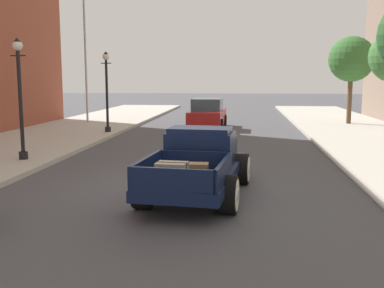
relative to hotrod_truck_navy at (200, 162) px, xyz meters
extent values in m
plane|color=#47474C|center=(-0.50, 0.36, -0.75)|extent=(140.00, 140.00, 0.00)
cube|color=#0F1938|center=(-0.02, -0.24, -0.21)|extent=(2.22, 5.05, 0.24)
cube|color=#0F1938|center=(0.01, 0.11, 0.31)|extent=(1.66, 1.24, 0.80)
cube|color=#0F1938|center=(0.01, 0.06, 0.77)|extent=(1.52, 1.07, 0.12)
cube|color=#3D4C5B|center=(0.07, 0.67, 0.47)|extent=(1.32, 0.17, 0.44)
cube|color=#0F1938|center=(0.14, 1.40, 0.17)|extent=(1.46, 1.62, 0.52)
cube|color=silver|center=(0.21, 2.20, 0.15)|extent=(0.69, 0.16, 0.47)
cube|color=#0F1938|center=(-0.15, -1.64, -0.07)|extent=(1.88, 2.25, 0.04)
cube|color=#0F1938|center=(-0.96, -1.56, 0.15)|extent=(0.28, 2.10, 0.44)
cube|color=#0F1938|center=(0.65, -1.71, 0.15)|extent=(0.28, 2.10, 0.44)
cube|color=#0F1938|center=(-0.25, -2.64, 0.15)|extent=(1.62, 0.23, 0.44)
cube|color=#0F1938|center=(-0.06, -0.63, 0.15)|extent=(1.62, 0.23, 0.44)
cylinder|color=black|center=(-0.79, 1.18, -0.35)|extent=(0.43, 0.83, 0.80)
cylinder|color=silver|center=(-0.97, 1.20, -0.35)|extent=(0.07, 0.65, 0.66)
cylinder|color=silver|center=(-0.98, 1.20, -0.35)|extent=(0.04, 0.24, 0.24)
cylinder|color=black|center=(1.00, 1.01, -0.35)|extent=(0.43, 0.83, 0.80)
cylinder|color=silver|center=(1.18, 1.00, -0.35)|extent=(0.07, 0.65, 0.66)
cylinder|color=silver|center=(1.19, 0.99, -0.35)|extent=(0.04, 0.24, 0.24)
cylinder|color=black|center=(-1.04, -1.50, -0.35)|extent=(0.43, 0.83, 0.80)
cylinder|color=silver|center=(-1.23, -1.48, -0.35)|extent=(0.07, 0.65, 0.66)
cylinder|color=silver|center=(-1.24, -1.48, -0.35)|extent=(0.04, 0.24, 0.24)
cylinder|color=black|center=(0.74, -1.67, -0.35)|extent=(0.43, 0.83, 0.80)
cylinder|color=silver|center=(0.93, -1.69, -0.35)|extent=(0.07, 0.65, 0.66)
cylinder|color=silver|center=(0.94, -1.69, -0.35)|extent=(0.04, 0.24, 0.24)
cube|color=gray|center=(-0.37, -1.97, 0.15)|extent=(0.64, 0.50, 0.40)
cube|color=#3D2D1E|center=(-0.37, -1.97, 0.15)|extent=(0.62, 0.11, 0.42)
cube|color=olive|center=(0.09, -1.36, 0.09)|extent=(0.45, 0.33, 0.28)
cube|color=#AD1E1E|center=(-0.91, 13.85, -0.14)|extent=(1.85, 4.35, 0.80)
cube|color=#384C5B|center=(-0.91, 13.70, 0.58)|extent=(1.58, 2.05, 0.64)
cylinder|color=black|center=(-1.69, 15.16, -0.42)|extent=(0.24, 0.67, 0.66)
cylinder|color=black|center=(-0.04, 15.11, -0.42)|extent=(0.24, 0.67, 0.66)
cylinder|color=black|center=(-1.77, 12.58, -0.42)|extent=(0.24, 0.67, 0.66)
cylinder|color=black|center=(-0.12, 12.53, -0.42)|extent=(0.24, 0.67, 0.66)
cylinder|color=black|center=(-6.01, 3.06, -0.48)|extent=(0.28, 0.28, 0.24)
cylinder|color=black|center=(-6.01, 3.06, 1.24)|extent=(0.12, 0.12, 3.20)
cylinder|color=black|center=(-6.01, 3.06, 2.69)|extent=(0.50, 0.04, 0.04)
sphere|color=silver|center=(-6.01, 3.06, 3.00)|extent=(0.32, 0.32, 0.32)
cone|color=black|center=(-6.01, 3.06, 3.18)|extent=(0.24, 0.24, 0.14)
cylinder|color=black|center=(-5.52, 10.67, -0.48)|extent=(0.28, 0.28, 0.24)
cylinder|color=black|center=(-5.52, 10.67, 1.24)|extent=(0.12, 0.12, 3.20)
cylinder|color=black|center=(-5.52, 10.67, 2.69)|extent=(0.50, 0.04, 0.04)
sphere|color=silver|center=(-5.52, 10.67, 3.00)|extent=(0.32, 0.32, 0.32)
cone|color=black|center=(-5.52, 10.67, 3.18)|extent=(0.24, 0.24, 0.14)
cylinder|color=#B2B2B7|center=(-8.12, 15.17, 3.90)|extent=(0.12, 0.12, 9.00)
cylinder|color=brown|center=(7.05, 16.20, 0.74)|extent=(0.26, 0.26, 2.69)
sphere|color=#33662D|center=(7.05, 16.20, 3.05)|extent=(2.56, 2.56, 2.56)
camera|label=1|loc=(1.03, -10.65, 2.00)|focal=42.43mm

